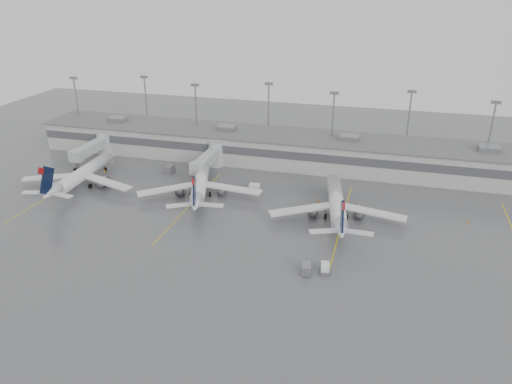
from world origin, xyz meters
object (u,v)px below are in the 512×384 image
(jet_far_left, at_px, (82,174))
(baggage_tug, at_px, (325,269))
(jet_mid_right, at_px, (337,204))
(jet_mid_left, at_px, (200,183))

(jet_far_left, xyz_separation_m, baggage_tug, (64.73, -23.32, -2.67))
(jet_far_left, height_order, jet_mid_right, same)
(jet_mid_right, height_order, baggage_tug, jet_mid_right)
(jet_mid_right, relative_size, baggage_tug, 11.28)
(jet_far_left, distance_m, jet_mid_right, 63.84)
(jet_far_left, bearing_deg, jet_mid_right, -3.44)
(jet_far_left, distance_m, baggage_tug, 68.85)
(jet_mid_left, bearing_deg, jet_far_left, 167.79)
(jet_far_left, distance_m, jet_mid_left, 30.82)
(jet_mid_left, distance_m, jet_mid_right, 33.30)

